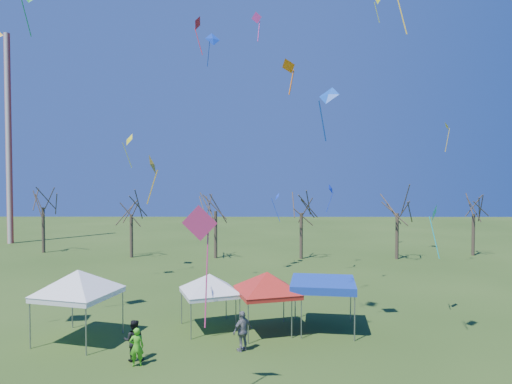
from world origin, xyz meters
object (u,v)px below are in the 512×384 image
(tree_4, at_px, (397,197))
(person_grey, at_px, (243,331))
(tree_3, at_px, (301,197))
(tent_red, at_px, (267,276))
(tree_1, at_px, (131,199))
(tree_0, at_px, (43,191))
(tent_white_west, at_px, (78,275))
(person_green, at_px, (137,347))
(radio_mast, at_px, (9,139))
(tree_5, at_px, (474,199))
(tent_blue, at_px, (323,284))
(person_dark, at_px, (134,340))
(tent_white_mid, at_px, (210,278))
(tree_2, at_px, (216,194))

(tree_4, distance_m, person_grey, 27.92)
(tree_3, distance_m, tent_red, 21.55)
(tree_1, bearing_deg, tree_0, 164.82)
(tree_3, xyz_separation_m, tent_red, (-3.67, -21.00, -3.15))
(tent_white_west, bearing_deg, person_green, -39.06)
(radio_mast, xyz_separation_m, tent_white_west, (21.09, -32.25, -9.24))
(tree_5, bearing_deg, person_green, -134.68)
(person_green, xyz_separation_m, person_grey, (4.45, 1.71, 0.11))
(tree_3, xyz_separation_m, tent_blue, (-0.73, -20.53, -3.70))
(tree_4, relative_size, person_green, 4.79)
(radio_mast, relative_size, person_green, 15.19)
(tree_0, relative_size, tent_blue, 2.28)
(radio_mast, bearing_deg, tree_0, -42.77)
(tree_0, bearing_deg, person_green, -58.40)
(person_dark, distance_m, person_grey, 4.86)
(tent_white_mid, distance_m, person_green, 5.75)
(tree_2, height_order, tent_red, tree_2)
(radio_mast, distance_m, tent_white_mid, 42.06)
(tree_2, distance_m, tent_blue, 22.57)
(tent_blue, bearing_deg, tree_4, 63.86)
(tent_red, relative_size, tent_blue, 1.07)
(tent_white_west, height_order, tent_white_mid, tent_white_west)
(tree_4, distance_m, tent_white_mid, 26.19)
(tent_red, bearing_deg, person_grey, -114.79)
(person_green, height_order, person_dark, person_dark)
(tree_1, relative_size, person_green, 4.58)
(radio_mast, distance_m, tree_4, 44.96)
(tent_blue, bearing_deg, tent_white_west, -171.79)
(tree_0, xyz_separation_m, person_grey, (22.04, -26.88, -5.56))
(tree_1, height_order, tree_3, tree_3)
(tree_2, height_order, tent_white_mid, tree_2)
(tree_5, distance_m, person_dark, 38.47)
(tree_0, relative_size, tree_5, 1.13)
(tree_3, relative_size, tent_blue, 2.14)
(tree_1, height_order, tent_blue, tree_1)
(tree_4, distance_m, tent_red, 24.85)
(tree_4, bearing_deg, person_grey, -121.08)
(tent_red, distance_m, tent_blue, 3.02)
(person_dark, bearing_deg, tree_2, -98.70)
(tent_blue, bearing_deg, tent_red, -170.87)
(tent_white_west, bearing_deg, tent_red, 7.92)
(tree_0, relative_size, tree_4, 1.07)
(tree_5, bearing_deg, person_dark, -135.57)
(tree_1, xyz_separation_m, tent_blue, (16.07, -21.13, -3.41))
(tent_blue, relative_size, person_grey, 1.99)
(tree_4, bearing_deg, tree_1, 178.58)
(radio_mast, distance_m, tree_2, 28.08)
(tree_1, xyz_separation_m, tent_white_mid, (10.10, -21.09, -3.07))
(radio_mast, distance_m, tent_blue, 46.27)
(tree_0, distance_m, tent_white_mid, 31.45)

